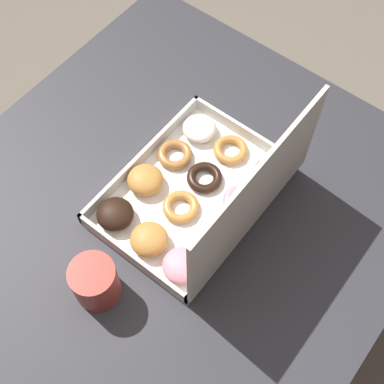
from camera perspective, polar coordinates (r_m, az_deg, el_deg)
The scene contains 4 objects.
ground_plane at distance 1.78m, azimuth -1.17°, elevation -12.15°, with size 8.00×8.00×0.00m, color #6B6054.
dining_table at distance 1.21m, azimuth -1.69°, elevation -3.68°, with size 0.99×0.94×0.71m.
donut_box at distance 1.08m, azimuth 0.70°, elevation -0.47°, with size 0.39×0.29×0.28m.
coffee_mug at distance 1.02m, azimuth -10.16°, elevation -9.50°, with size 0.09×0.09×0.10m.
Camera 1 is at (0.39, 0.35, 1.70)m, focal length 50.00 mm.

